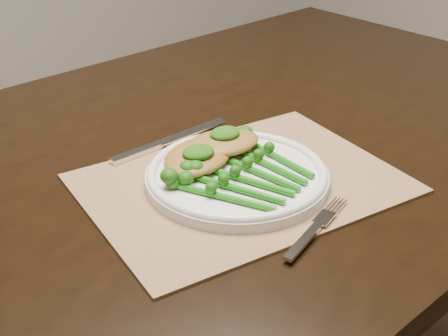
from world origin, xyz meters
TOP-DOWN VIEW (x-y plane):
  - dining_table at (0.05, -0.03)m, footprint 1.70×1.09m
  - placemat at (0.04, -0.16)m, footprint 0.45×0.35m
  - dinner_plate at (0.03, -0.16)m, footprint 0.26×0.26m
  - knife at (0.00, 0.00)m, footprint 0.22×0.04m
  - fork at (0.06, -0.31)m, footprint 0.15×0.07m
  - chicken_fillet_left at (0.00, -0.11)m, footprint 0.15×0.14m
  - chicken_fillet_right at (0.05, -0.10)m, footprint 0.12×0.09m
  - pesto_dollop_left at (-0.00, -0.12)m, footprint 0.05×0.04m
  - pesto_dollop_right at (0.06, -0.10)m, footprint 0.05×0.04m
  - broccolini_bundle at (0.04, -0.19)m, footprint 0.21×0.22m

SIDE VIEW (x-z plane):
  - dining_table at x=0.05m, z-range 0.00..0.75m
  - placemat at x=0.04m, z-range 0.75..0.75m
  - fork at x=0.06m, z-range 0.76..0.76m
  - knife at x=0.00m, z-range 0.75..0.76m
  - dinner_plate at x=0.03m, z-range 0.75..0.78m
  - broccolini_bundle at x=0.04m, z-range 0.76..0.79m
  - chicken_fillet_left at x=0.00m, z-range 0.77..0.79m
  - chicken_fillet_right at x=0.05m, z-range 0.78..0.80m
  - pesto_dollop_left at x=0.00m, z-range 0.79..0.81m
  - pesto_dollop_right at x=0.06m, z-range 0.79..0.81m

